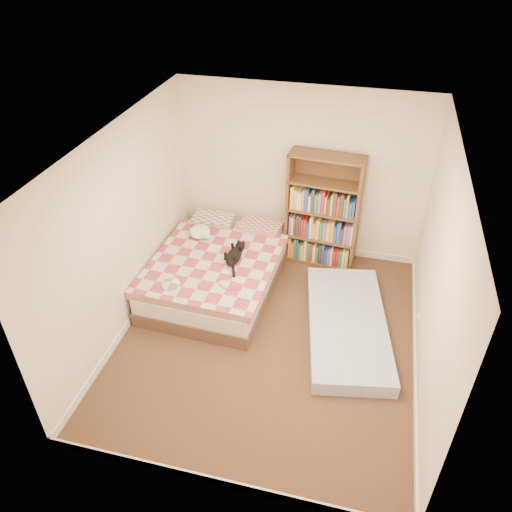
% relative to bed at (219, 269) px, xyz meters
% --- Properties ---
extents(room, '(3.51, 4.01, 2.51)m').
position_rel_bed_xyz_m(room, '(0.89, -0.83, 0.93)').
color(room, '#482A1E').
rests_on(room, ground).
extents(bed, '(1.68, 2.24, 0.58)m').
position_rel_bed_xyz_m(bed, '(0.00, 0.00, 0.00)').
color(bed, brown).
rests_on(bed, room).
extents(bookshelf, '(1.04, 0.43, 1.69)m').
position_rel_bed_xyz_m(bookshelf, '(1.26, 0.94, 0.34)').
color(bookshelf, '#4F281B').
rests_on(bookshelf, room).
extents(floor_mattress, '(1.29, 2.20, 0.19)m').
position_rel_bed_xyz_m(floor_mattress, '(1.82, -0.51, -0.17)').
color(floor_mattress, '#7E9DD3').
rests_on(floor_mattress, room).
extents(black_cat, '(0.25, 0.69, 0.16)m').
position_rel_bed_xyz_m(black_cat, '(0.26, -0.07, 0.33)').
color(black_cat, black).
rests_on(black_cat, bed).
extents(white_dog, '(0.35, 0.38, 0.15)m').
position_rel_bed_xyz_m(white_dog, '(-0.36, 0.33, 0.34)').
color(white_dog, white).
rests_on(white_dog, bed).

